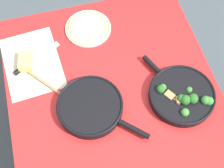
{
  "coord_description": "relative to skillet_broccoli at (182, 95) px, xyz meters",
  "views": [
    {
      "loc": [
        0.65,
        -0.17,
        2.03
      ],
      "look_at": [
        0.0,
        0.0,
        0.76
      ],
      "focal_mm": 50.0,
      "sensor_mm": 36.0,
      "label": 1
    }
  ],
  "objects": [
    {
      "name": "wooden_spoon",
      "position": [
        -0.15,
        -0.52,
        -0.02
      ],
      "size": [
        0.28,
        0.23,
        0.02
      ],
      "rotation": [
        0.0,
        0.0,
        0.68
      ],
      "color": "#A87A4C",
      "rests_on": "dining_table_red"
    },
    {
      "name": "cheese_block",
      "position": [
        -0.36,
        -0.66,
        -0.0
      ],
      "size": [
        0.11,
        0.08,
        0.05
      ],
      "color": "#EACC66",
      "rests_on": "dining_table_red"
    },
    {
      "name": "skillet_broccoli",
      "position": [
        0.0,
        0.0,
        0.0
      ],
      "size": [
        0.39,
        0.3,
        0.08
      ],
      "rotation": [
        0.0,
        0.0,
        3.55
      ],
      "color": "black",
      "rests_on": "dining_table_red"
    },
    {
      "name": "grater_knife",
      "position": [
        -0.36,
        -0.64,
        -0.02
      ],
      "size": [
        0.15,
        0.24,
        0.02
      ],
      "rotation": [
        0.0,
        0.0,
        2.08
      ],
      "color": "silver",
      "rests_on": "dining_table_red"
    },
    {
      "name": "ground_plane",
      "position": [
        -0.14,
        -0.29,
        -0.76
      ],
      "size": [
        14.0,
        14.0,
        0.0
      ],
      "primitive_type": "plane",
      "color": "#424C51"
    },
    {
      "name": "skillet_eggs",
      "position": [
        -0.05,
        -0.41,
        -0.0
      ],
      "size": [
        0.36,
        0.37,
        0.05
      ],
      "rotation": [
        0.0,
        0.0,
        0.8
      ],
      "color": "black",
      "rests_on": "dining_table_red"
    },
    {
      "name": "dining_table_red",
      "position": [
        -0.14,
        -0.29,
        -0.11
      ],
      "size": [
        1.05,
        0.97,
        0.74
      ],
      "color": "red",
      "rests_on": "ground_plane"
    },
    {
      "name": "dinner_plate_stack",
      "position": [
        -0.49,
        -0.32,
        -0.01
      ],
      "size": [
        0.24,
        0.24,
        0.03
      ],
      "color": "white",
      "rests_on": "dining_table_red"
    },
    {
      "name": "parchment_sheet",
      "position": [
        -0.36,
        -0.63,
        -0.03
      ],
      "size": [
        0.39,
        0.29,
        0.0
      ],
      "color": "beige",
      "rests_on": "dining_table_red"
    }
  ]
}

